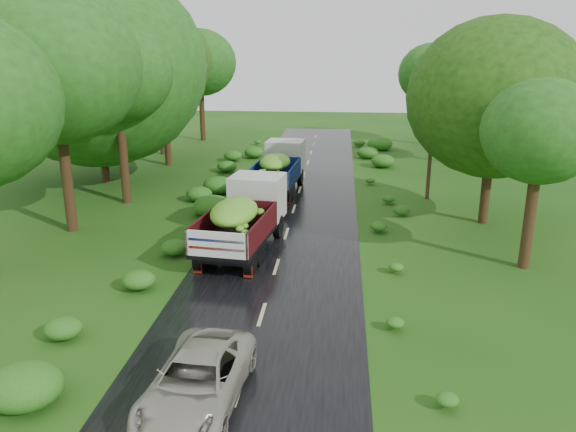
# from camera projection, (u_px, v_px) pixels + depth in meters

# --- Properties ---
(ground) EXTENTS (120.00, 120.00, 0.00)m
(ground) POSITION_uv_depth(u_px,v_px,m) (240.00, 388.00, 14.04)
(ground) COLOR #14450E
(ground) RESTS_ON ground
(road) EXTENTS (6.50, 80.00, 0.02)m
(road) POSITION_uv_depth(u_px,v_px,m) (266.00, 301.00, 18.79)
(road) COLOR black
(road) RESTS_ON ground
(road_lines) EXTENTS (0.12, 69.60, 0.00)m
(road_lines) POSITION_uv_depth(u_px,v_px,m) (270.00, 288.00, 19.74)
(road_lines) COLOR #BFB78C
(road_lines) RESTS_ON road
(truck_near) EXTENTS (3.06, 6.72, 2.73)m
(truck_near) POSITION_uv_depth(u_px,v_px,m) (245.00, 214.00, 23.12)
(truck_near) COLOR black
(truck_near) RESTS_ON ground
(truck_far) EXTENTS (2.70, 6.46, 2.65)m
(truck_far) POSITION_uv_depth(u_px,v_px,m) (280.00, 166.00, 32.53)
(truck_far) COLOR black
(truck_far) RESTS_ON ground
(car) EXTENTS (2.35, 4.58, 1.24)m
(car) POSITION_uv_depth(u_px,v_px,m) (197.00, 381.00, 13.25)
(car) COLOR #A8A495
(car) RESTS_ON road
(utility_pole) EXTENTS (1.33, 0.45, 7.74)m
(utility_pole) POSITION_uv_depth(u_px,v_px,m) (432.00, 127.00, 30.03)
(utility_pole) COLOR #382616
(utility_pole) RESTS_ON ground
(trees_left) EXTENTS (7.24, 34.43, 9.30)m
(trees_left) POSITION_uv_depth(u_px,v_px,m) (118.00, 69.00, 33.05)
(trees_left) COLOR black
(trees_left) RESTS_ON ground
(trees_right) EXTENTS (5.78, 31.03, 7.71)m
(trees_right) POSITION_uv_depth(u_px,v_px,m) (473.00, 88.00, 32.68)
(trees_right) COLOR black
(trees_right) RESTS_ON ground
(shrubs) EXTENTS (11.90, 44.00, 0.70)m
(shrubs) POSITION_uv_depth(u_px,v_px,m) (290.00, 214.00, 27.26)
(shrubs) COLOR #295C15
(shrubs) RESTS_ON ground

